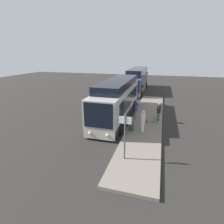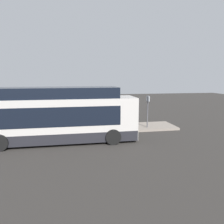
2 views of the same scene
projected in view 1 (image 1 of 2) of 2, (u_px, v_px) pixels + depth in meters
The scene contains 10 objects.
ground at pixel (117, 118), 18.04m from camera, with size 80.00×80.00×0.00m, color #2B2826.
platform at pixel (147, 120), 17.21m from camera, with size 20.00×2.91×0.20m.
bus_lead at pixel (117, 101), 17.67m from camera, with size 11.15×2.80×3.84m.
bus_second at pixel (137, 81), 30.75m from camera, with size 12.43×2.87×3.90m.
passenger_boarding at pixel (143, 120), 14.03m from camera, with size 0.55×0.66×1.87m.
passenger_waiting at pixel (136, 109), 17.04m from camera, with size 0.43×0.43×1.78m.
passenger_with_bags at pixel (159, 111), 16.43m from camera, with size 0.44×0.44×1.78m.
suitcase at pixel (154, 119), 16.26m from camera, with size 0.41×0.18×0.89m.
sign_post at pixel (125, 133), 10.14m from camera, with size 0.10×0.73×2.78m.
trash_bin at pixel (131, 127), 14.53m from camera, with size 0.44×0.44×0.65m.
Camera 1 is at (16.41, 4.16, 6.27)m, focal length 28.00 mm.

